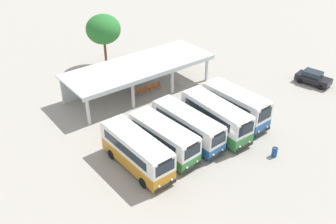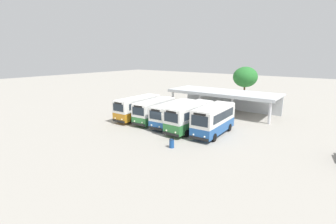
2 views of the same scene
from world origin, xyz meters
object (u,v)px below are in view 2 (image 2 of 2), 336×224
at_px(litter_bin_apron, 172,143).
at_px(city_bus_second_in_row, 155,110).
at_px(waiting_chair_fifth_seat, 228,111).
at_px(waiting_chair_far_end_seat, 232,112).
at_px(waiting_chair_second_from_end, 216,109).
at_px(waiting_chair_fourth_seat, 224,110).
at_px(city_bus_fifth_blue, 214,119).
at_px(city_bus_fourth_amber, 190,116).
at_px(city_bus_middle_cream, 173,113).
at_px(waiting_chair_end_by_column, 212,109).
at_px(waiting_chair_middle_seat, 220,110).
at_px(city_bus_nearest_orange, 138,107).

bearing_deg(litter_bin_apron, city_bus_second_in_row, 139.59).
relative_size(waiting_chair_fifth_seat, waiting_chair_far_end_seat, 1.00).
distance_m(waiting_chair_second_from_end, waiting_chair_fourth_seat, 1.39).
height_order(city_bus_second_in_row, waiting_chair_second_from_end, city_bus_second_in_row).
bearing_deg(city_bus_fifth_blue, city_bus_fourth_amber, -173.78).
bearing_deg(waiting_chair_far_end_seat, city_bus_fourth_amber, -95.47).
xyz_separation_m(city_bus_middle_cream, waiting_chair_end_by_column, (0.51, 9.97, -1.14)).
bearing_deg(waiting_chair_fourth_seat, waiting_chair_middle_seat, 177.41).
bearing_deg(waiting_chair_second_from_end, city_bus_second_in_row, -112.19).
distance_m(city_bus_second_in_row, city_bus_fourth_amber, 5.95).
relative_size(city_bus_nearest_orange, city_bus_fourth_amber, 0.99).
xyz_separation_m(city_bus_second_in_row, waiting_chair_second_from_end, (4.17, 10.24, -1.17)).
distance_m(city_bus_middle_cream, litter_bin_apron, 8.15).
bearing_deg(litter_bin_apron, city_bus_fourth_amber, 104.88).
bearing_deg(waiting_chair_far_end_seat, waiting_chair_fifth_seat, -178.85).
bearing_deg(city_bus_second_in_row, city_bus_nearest_orange, -176.06).
bearing_deg(city_bus_nearest_orange, city_bus_middle_cream, 4.31).
distance_m(waiting_chair_far_end_seat, litter_bin_apron, 16.59).
bearing_deg(waiting_chair_end_by_column, city_bus_fifth_blue, -62.28).
xyz_separation_m(city_bus_middle_cream, waiting_chair_middle_seat, (1.90, 9.91, -1.14)).
bearing_deg(waiting_chair_middle_seat, waiting_chair_far_end_seat, 0.53).
relative_size(waiting_chair_far_end_seat, litter_bin_apron, 0.96).
bearing_deg(city_bus_nearest_orange, city_bus_fourth_amber, -1.40).
bearing_deg(city_bus_second_in_row, waiting_chair_end_by_column, 71.18).
xyz_separation_m(city_bus_second_in_row, city_bus_middle_cream, (2.97, 0.24, -0.03)).
xyz_separation_m(city_bus_nearest_orange, litter_bin_apron, (10.49, -6.20, -1.30)).
relative_size(city_bus_fourth_amber, litter_bin_apron, 8.78).
distance_m(city_bus_fifth_blue, waiting_chair_fourth_seat, 10.83).
xyz_separation_m(city_bus_fourth_amber, waiting_chair_far_end_seat, (1.02, 10.59, -1.29)).
relative_size(city_bus_second_in_row, city_bus_fourth_amber, 0.94).
bearing_deg(waiting_chair_fourth_seat, waiting_chair_far_end_seat, 2.08).
distance_m(waiting_chair_middle_seat, waiting_chair_fourth_seat, 0.69).
height_order(city_bus_nearest_orange, city_bus_fourth_amber, city_bus_fourth_amber).
relative_size(city_bus_fourth_amber, waiting_chair_fifth_seat, 9.19).
relative_size(city_bus_fourth_amber, waiting_chair_far_end_seat, 9.19).
bearing_deg(waiting_chair_fourth_seat, city_bus_fifth_blue, -71.90).
bearing_deg(waiting_chair_far_end_seat, city_bus_fifth_blue, -79.23).
distance_m(city_bus_fourth_amber, waiting_chair_second_from_end, 10.88).
bearing_deg(waiting_chair_second_from_end, waiting_chair_middle_seat, -6.80).
bearing_deg(city_bus_middle_cream, waiting_chair_end_by_column, 87.05).
bearing_deg(city_bus_middle_cream, waiting_chair_second_from_end, 83.11).
height_order(city_bus_fourth_amber, litter_bin_apron, city_bus_fourth_amber).
bearing_deg(city_bus_fifth_blue, waiting_chair_middle_seat, 111.48).
xyz_separation_m(city_bus_nearest_orange, city_bus_second_in_row, (2.97, 0.20, -0.07)).
height_order(waiting_chair_middle_seat, waiting_chair_far_end_seat, same).
xyz_separation_m(city_bus_middle_cream, waiting_chair_far_end_seat, (3.98, 9.93, -1.14)).
height_order(city_bus_nearest_orange, city_bus_second_in_row, city_bus_nearest_orange).
distance_m(city_bus_middle_cream, waiting_chair_second_from_end, 10.13).
distance_m(waiting_chair_end_by_column, litter_bin_apron, 17.11).
bearing_deg(waiting_chair_middle_seat, waiting_chair_second_from_end, 173.20).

